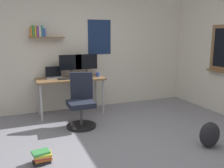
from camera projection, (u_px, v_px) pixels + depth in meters
The scene contains 12 objects.
ground_plane at pixel (137, 154), 3.38m from camera, with size 5.20×5.20×0.00m, color gray.
wall_back at pixel (86, 49), 5.34m from camera, with size 5.00×0.30×2.60m.
desk at pixel (70, 82), 4.96m from camera, with size 1.35×0.61×0.74m.
office_chair at pixel (81, 104), 4.33m from camera, with size 0.53×0.55×0.95m.
laptop at pixel (54, 75), 4.96m from camera, with size 0.31×0.21×0.23m.
monitor_primary at pixel (70, 64), 4.99m from camera, with size 0.46×0.17×0.46m.
monitor_secondary at pixel (86, 64), 5.11m from camera, with size 0.46×0.17×0.46m.
keyboard at pixel (68, 79), 4.85m from camera, with size 0.37×0.13×0.02m, color black.
computer_mouse at pixel (82, 77), 4.95m from camera, with size 0.10×0.06×0.03m, color #262628.
coffee_mug at pixel (98, 74), 5.12m from camera, with size 0.08×0.08×0.09m, color #334CA5.
backpack at pixel (210, 135), 3.55m from camera, with size 0.32×0.22×0.38m, color #232328.
book_stack_on_floor at pixel (42, 157), 3.12m from camera, with size 0.25×0.19×0.16m.
Camera 1 is at (-1.47, -2.77, 1.62)m, focal length 39.32 mm.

